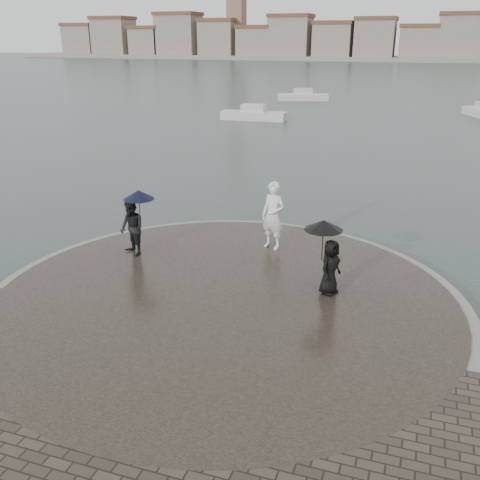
% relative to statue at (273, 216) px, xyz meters
% --- Properties ---
extents(ground, '(400.00, 400.00, 0.00)m').
position_rel_statue_xyz_m(ground, '(-0.26, -7.21, -1.43)').
color(ground, '#2B3835').
rests_on(ground, ground).
extents(kerb_ring, '(12.50, 12.50, 0.32)m').
position_rel_statue_xyz_m(kerb_ring, '(-0.26, -3.71, -1.27)').
color(kerb_ring, gray).
rests_on(kerb_ring, ground).
extents(quay_tip, '(11.90, 11.90, 0.36)m').
position_rel_statue_xyz_m(quay_tip, '(-0.26, -3.71, -1.25)').
color(quay_tip, '#2D261E').
rests_on(quay_tip, ground).
extents(statue, '(0.90, 0.73, 2.14)m').
position_rel_statue_xyz_m(statue, '(0.00, 0.00, 0.00)').
color(statue, white).
rests_on(statue, quay_tip).
extents(visitor_left, '(1.24, 1.06, 2.04)m').
position_rel_statue_xyz_m(visitor_left, '(-3.84, -1.90, 0.01)').
color(visitor_left, black).
rests_on(visitor_left, quay_tip).
extents(visitor_right, '(1.11, 1.03, 1.95)m').
position_rel_statue_xyz_m(visitor_right, '(2.18, -2.59, 0.05)').
color(visitor_right, black).
rests_on(visitor_right, quay_tip).
extents(far_skyline, '(260.00, 20.00, 37.00)m').
position_rel_statue_xyz_m(far_skyline, '(-6.55, 153.49, 4.18)').
color(far_skyline, gray).
rests_on(far_skyline, ground).
extents(boats, '(34.31, 18.46, 1.50)m').
position_rel_statue_xyz_m(boats, '(2.42, 36.14, -1.05)').
color(boats, beige).
rests_on(boats, ground).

